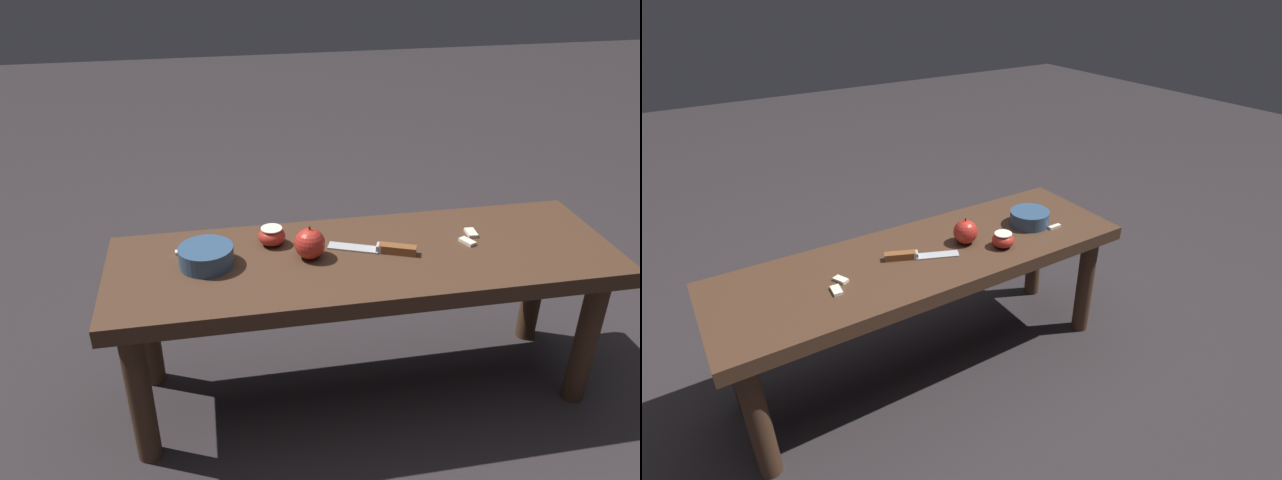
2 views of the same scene
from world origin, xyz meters
The scene contains 9 objects.
ground_plane centered at (0.00, 0.00, 0.00)m, with size 8.00×8.00×0.00m, color #2D282B.
wooden_bench centered at (0.00, 0.00, 0.34)m, with size 1.17×0.38×0.40m.
knife centered at (0.05, 0.00, 0.41)m, with size 0.20×0.10×0.02m.
apple_whole centered at (-0.13, 0.01, 0.44)m, with size 0.07×0.07×0.08m.
apple_cut centered at (-0.21, 0.09, 0.42)m, with size 0.06×0.06×0.04m.
apple_slice_near_knife centered at (0.28, 0.05, 0.40)m, with size 0.03×0.04×0.01m.
apple_slice_center centered at (0.25, 0.01, 0.40)m, with size 0.03×0.04×0.01m.
apple_slice_near_bowl centered at (-0.41, 0.08, 0.40)m, with size 0.04×0.01×0.01m.
bowl centered at (-0.36, 0.02, 0.42)m, with size 0.12×0.12×0.04m.
Camera 2 is at (0.56, 1.07, 1.10)m, focal length 28.00 mm.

